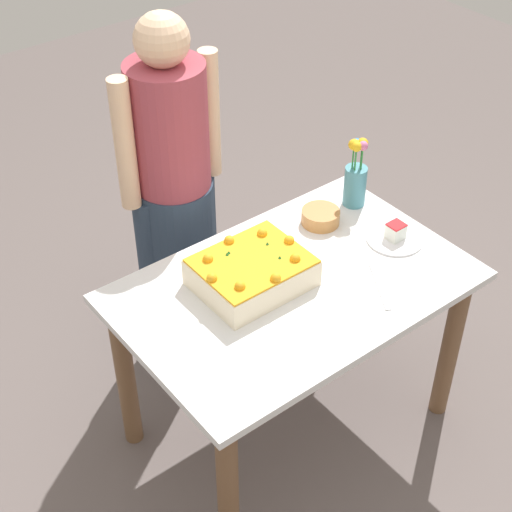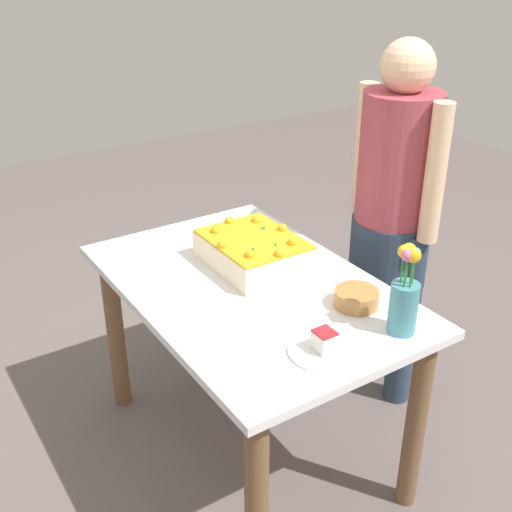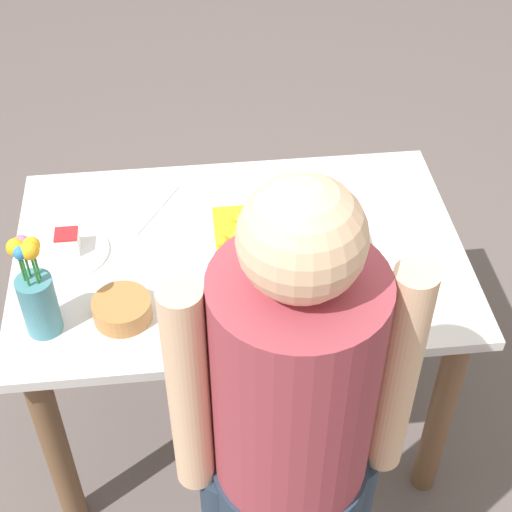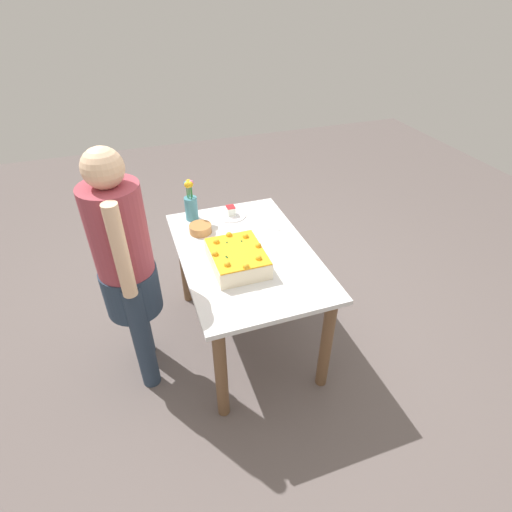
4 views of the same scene
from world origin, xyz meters
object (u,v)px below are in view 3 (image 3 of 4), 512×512
(sheet_cake, at_px, (287,254))
(person_standing, at_px, (291,443))
(serving_plate_with_slice, at_px, (69,248))
(cake_knife, at_px, (156,209))
(fruit_bowl, at_px, (122,309))
(flower_vase, at_px, (36,294))

(sheet_cake, distance_m, person_standing, 0.61)
(serving_plate_with_slice, distance_m, cake_knife, 0.28)
(serving_plate_with_slice, distance_m, fruit_bowl, 0.29)
(serving_plate_with_slice, height_order, person_standing, person_standing)
(cake_knife, relative_size, person_standing, 0.16)
(cake_knife, height_order, flower_vase, flower_vase)
(serving_plate_with_slice, height_order, flower_vase, flower_vase)
(serving_plate_with_slice, xyz_separation_m, flower_vase, (0.04, 0.26, 0.10))
(sheet_cake, xyz_separation_m, flower_vase, (0.61, 0.14, 0.06))
(cake_knife, bearing_deg, sheet_cake, 81.36)
(sheet_cake, height_order, cake_knife, sheet_cake)
(sheet_cake, distance_m, serving_plate_with_slice, 0.58)
(sheet_cake, bearing_deg, flower_vase, 12.80)
(sheet_cake, relative_size, serving_plate_with_slice, 1.76)
(sheet_cake, bearing_deg, person_standing, 82.65)
(sheet_cake, xyz_separation_m, person_standing, (0.08, 0.60, 0.07))
(flower_vase, bearing_deg, fruit_bowl, -175.13)
(fruit_bowl, bearing_deg, serving_plate_with_slice, -59.56)
(flower_vase, distance_m, person_standing, 0.71)
(serving_plate_with_slice, bearing_deg, person_standing, 123.89)
(serving_plate_with_slice, relative_size, flower_vase, 0.73)
(cake_knife, bearing_deg, serving_plate_with_slice, -24.87)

